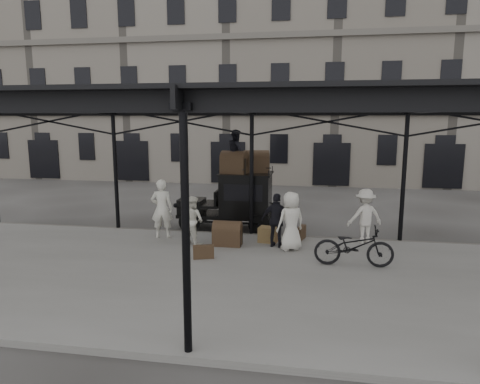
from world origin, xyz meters
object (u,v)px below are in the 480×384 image
object	(u,v)px
taxi	(238,198)
porter_official	(277,220)
steamer_trunk_roof_near	(234,164)
bicycle	(354,246)
steamer_trunk_platform	(227,235)
porter_left	(162,209)

from	to	relation	value
taxi	porter_official	world-z (taller)	taxi
porter_official	steamer_trunk_roof_near	size ratio (longest dim) A/B	1.83
bicycle	steamer_trunk_platform	xyz separation A→B (m)	(-3.80, 1.33, -0.23)
taxi	steamer_trunk_platform	xyz separation A→B (m)	(0.11, -2.50, -0.72)
taxi	steamer_trunk_roof_near	bearing A→B (deg)	-108.07
taxi	porter_left	world-z (taller)	taxi
porter_official	steamer_trunk_roof_near	world-z (taller)	steamer_trunk_roof_near
porter_official	bicycle	bearing A→B (deg)	158.70
porter_left	steamer_trunk_roof_near	xyz separation A→B (m)	(2.17, 1.75, 1.37)
steamer_trunk_roof_near	steamer_trunk_platform	size ratio (longest dim) A/B	1.03
taxi	steamer_trunk_platform	bearing A→B (deg)	-87.59
steamer_trunk_roof_near	porter_left	bearing A→B (deg)	-129.14
bicycle	steamer_trunk_platform	bearing A→B (deg)	70.24
bicycle	steamer_trunk_roof_near	xyz separation A→B (m)	(-3.98, 3.58, 1.81)
porter_official	steamer_trunk_roof_near	bearing A→B (deg)	-39.85
porter_left	steamer_trunk_roof_near	bearing A→B (deg)	-151.84
bicycle	steamer_trunk_roof_near	size ratio (longest dim) A/B	2.29
porter_left	porter_official	distance (m)	3.95
bicycle	steamer_trunk_roof_near	bearing A→B (deg)	47.55
taxi	porter_official	distance (m)	2.94
porter_official	bicycle	world-z (taller)	porter_official
porter_left	porter_official	xyz separation A→B (m)	(3.93, -0.41, -0.15)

